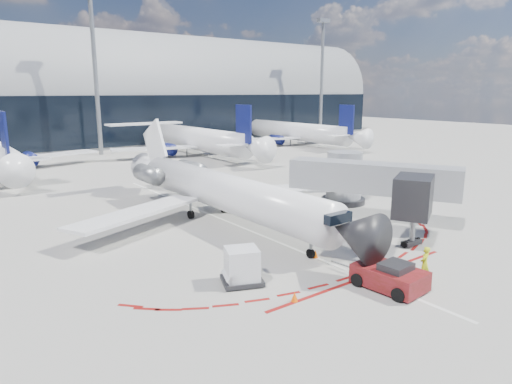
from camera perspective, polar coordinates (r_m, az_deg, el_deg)
ground at (r=34.60m, az=-1.36°, el=-4.62°), size 260.00×260.00×0.00m
apron_centerline at (r=36.18m, az=-3.19°, el=-3.86°), size 0.25×40.00×0.01m
apron_stop_bar at (r=26.61m, az=13.37°, el=-10.33°), size 14.00×0.25×0.01m
terminal_building at (r=93.96m, az=-25.38°, el=10.28°), size 150.00×24.15×24.00m
jet_bridge at (r=38.23m, az=13.37°, el=1.33°), size 10.03×15.20×4.90m
light_mast_centre at (r=78.82m, az=-19.41°, el=13.47°), size 0.70×0.70×25.00m
light_mast_east at (r=105.46m, az=8.20°, el=13.60°), size 0.70×0.70×25.00m
regional_jet at (r=36.68m, az=-5.00°, el=0.42°), size 24.61×30.35×7.60m
pushback_tug at (r=25.38m, az=16.38°, el=-10.08°), size 2.68×5.76×1.48m
ramp_worker at (r=26.89m, az=20.34°, el=-8.38°), size 0.77×0.58×1.91m
uld_container at (r=24.76m, az=-1.76°, el=-9.29°), size 2.65×2.48×2.00m
safety_cone_left at (r=23.17m, az=4.84°, el=-12.91°), size 0.36×0.36×0.50m
safety_cone_right at (r=28.96m, az=7.43°, el=-7.66°), size 0.36×0.36×0.51m
bg_airliner_2 at (r=75.46m, az=-7.69°, el=8.61°), size 32.46×34.37×10.50m
bg_airliner_3 at (r=90.03m, az=4.96°, el=9.10°), size 30.74×32.55×9.94m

